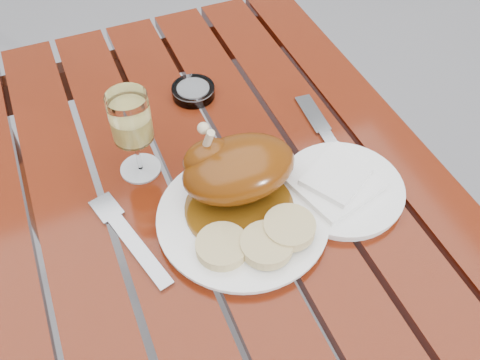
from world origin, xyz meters
name	(u,v)px	position (x,y,z in m)	size (l,w,h in m)	color
table	(227,319)	(0.00, 0.00, 0.38)	(0.80, 1.20, 0.75)	maroon
dinner_plate	(243,218)	(0.02, -0.03, 0.76)	(0.28, 0.28, 0.02)	white
roast_duck	(235,169)	(0.03, 0.03, 0.82)	(0.20, 0.19, 0.13)	#5A340A
bread_dumplings	(260,239)	(0.03, -0.09, 0.78)	(0.19, 0.11, 0.03)	tan
wine_glass	(134,135)	(-0.10, 0.15, 0.83)	(0.07, 0.07, 0.17)	#EBD76B
side_plate	(342,189)	(0.20, -0.03, 0.76)	(0.21, 0.21, 0.02)	white
napkin	(335,181)	(0.19, -0.02, 0.77)	(0.13, 0.12, 0.01)	white
ashtray	(193,91)	(0.06, 0.30, 0.76)	(0.09, 0.09, 0.02)	#B2B7BC
fork	(134,243)	(-0.15, 0.00, 0.75)	(0.02, 0.20, 0.01)	gray
knife	(336,151)	(0.24, 0.05, 0.75)	(0.02, 0.24, 0.01)	gray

